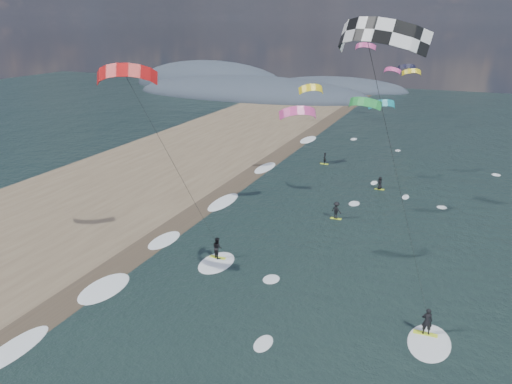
% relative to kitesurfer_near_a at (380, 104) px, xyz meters
% --- Properties ---
extents(ground, '(260.00, 260.00, 0.00)m').
position_rel_kitesurfer_near_a_xyz_m(ground, '(-8.62, -4.29, -15.21)').
color(ground, black).
rests_on(ground, ground).
extents(sand_strip, '(26.00, 240.00, 0.00)m').
position_rel_kitesurfer_near_a_xyz_m(sand_strip, '(-32.62, 5.71, -15.21)').
color(sand_strip, brown).
rests_on(sand_strip, ground).
extents(wet_sand_strip, '(3.00, 240.00, 0.00)m').
position_rel_kitesurfer_near_a_xyz_m(wet_sand_strip, '(-20.62, 5.71, -15.21)').
color(wet_sand_strip, '#382D23').
rests_on(wet_sand_strip, ground).
extents(coastal_hills, '(80.00, 41.00, 15.00)m').
position_rel_kitesurfer_near_a_xyz_m(coastal_hills, '(-53.46, 103.57, -15.21)').
color(coastal_hills, '#3D4756').
rests_on(coastal_hills, ground).
extents(kitesurfer_near_a, '(8.04, 9.12, 19.47)m').
position_rel_kitesurfer_near_a_xyz_m(kitesurfer_near_a, '(0.00, 0.00, 0.00)').
color(kitesurfer_near_a, '#D6F52B').
rests_on(kitesurfer_near_a, ground).
extents(kitesurfer_near_b, '(7.28, 8.96, 16.68)m').
position_rel_kitesurfer_near_a_xyz_m(kitesurfer_near_b, '(-16.24, 5.09, -3.99)').
color(kitesurfer_near_b, '#D6F52B').
rests_on(kitesurfer_near_b, ground).
extents(far_kitesurfers, '(9.96, 19.70, 1.80)m').
position_rel_kitesurfer_near_a_xyz_m(far_kitesurfers, '(-7.27, 27.46, -14.36)').
color(far_kitesurfers, '#D6F52B').
rests_on(far_kitesurfers, ground).
extents(bg_kite_field, '(11.30, 67.77, 6.73)m').
position_rel_kitesurfer_near_a_xyz_m(bg_kite_field, '(-8.69, 51.87, -4.21)').
color(bg_kite_field, teal).
rests_on(bg_kite_field, ground).
extents(shoreline_surf, '(2.40, 79.40, 0.11)m').
position_rel_kitesurfer_near_a_xyz_m(shoreline_surf, '(-19.42, 10.46, -15.21)').
color(shoreline_surf, white).
rests_on(shoreline_surf, ground).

